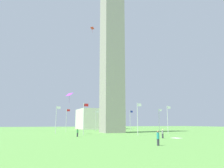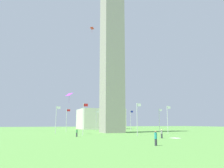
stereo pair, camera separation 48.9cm
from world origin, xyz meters
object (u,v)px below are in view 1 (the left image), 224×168
object	(u,v)px
flagpole_ne	(130,120)
flagpole_s	(56,118)
flagpole_nw	(168,118)
person_gray_shirt	(163,134)
flagpole_se	(67,119)
distant_building	(100,119)
flagpole_n	(159,119)
flagpole_sw	(84,117)
flagpole_w	(138,117)
kite_red_diamond	(92,28)
flagpole_e	(96,120)
person_teal_shirt	(158,138)
kite_purple_diamond	(69,95)
picnic_blanket_near_first_person	(176,138)
obelisk_monument	(112,43)
person_green_shirt	(77,133)

from	to	relation	value
flagpole_ne	flagpole_s	size ratio (longest dim) A/B	1.00
flagpole_nw	person_gray_shirt	distance (m)	19.10
flagpole_se	distant_building	bearing A→B (deg)	56.65
flagpole_n	flagpole_sw	bearing A→B (deg)	-157.50
flagpole_se	flagpole_w	xyz separation A→B (m)	(11.23, -27.12, 0.00)
kite_red_diamond	flagpole_w	bearing A→B (deg)	-44.90
flagpole_e	kite_red_diamond	bearing A→B (deg)	-110.09
person_teal_shirt	kite_purple_diamond	world-z (taller)	kite_purple_diamond
flagpole_w	flagpole_nw	xyz separation A→B (m)	(11.23, 4.65, 0.00)
flagpole_n	picnic_blanket_near_first_person	world-z (taller)	flagpole_n
flagpole_n	picnic_blanket_near_first_person	distance (m)	30.00
flagpole_s	person_teal_shirt	bearing A→B (deg)	-79.12
flagpole_s	flagpole_w	bearing A→B (deg)	-45.00
obelisk_monument	flagpole_s	xyz separation A→B (m)	(-15.82, 0.00, -22.99)
flagpole_e	flagpole_s	size ratio (longest dim) A/B	1.00
kite_red_diamond	picnic_blanket_near_first_person	distance (m)	35.05
person_gray_shirt	picnic_blanket_near_first_person	xyz separation A→B (m)	(2.66, -0.37, -0.79)
flagpole_n	person_teal_shirt	size ratio (longest dim) A/B	4.06
kite_purple_diamond	distant_building	size ratio (longest dim) A/B	0.13
flagpole_se	kite_red_diamond	distance (m)	30.03
flagpole_n	distant_building	bearing A→B (deg)	96.62
person_gray_shirt	kite_purple_diamond	world-z (taller)	kite_purple_diamond
person_gray_shirt	person_teal_shirt	world-z (taller)	person_teal_shirt
person_gray_shirt	kite_red_diamond	bearing A→B (deg)	26.35
flagpole_nw	distant_building	bearing A→B (deg)	90.54
flagpole_w	person_gray_shirt	bearing A→B (deg)	-92.11
flagpole_sw	distant_building	bearing A→B (deg)	68.53
person_green_shirt	kite_red_diamond	size ratio (longest dim) A/B	1.19
person_gray_shirt	picnic_blanket_near_first_person	size ratio (longest dim) A/B	0.89
flagpole_sw	flagpole_w	xyz separation A→B (m)	(11.23, -4.65, 0.00)
obelisk_monument	flagpole_ne	world-z (taller)	obelisk_monument
person_green_shirt	flagpole_w	bearing A→B (deg)	-39.62
flagpole_w	person_green_shirt	xyz separation A→B (m)	(-13.67, -0.05, -3.18)
flagpole_w	flagpole_n	bearing A→B (deg)	45.00
person_green_shirt	kite_purple_diamond	xyz separation A→B (m)	(0.07, 10.56, 8.92)
person_teal_shirt	kite_purple_diamond	size ratio (longest dim) A/B	0.67
kite_purple_diamond	distant_building	bearing A→B (deg)	64.04
kite_red_diamond	flagpole_nw	bearing A→B (deg)	-10.98
obelisk_monument	distant_building	xyz separation A→B (m)	(10.78, 44.57, -22.25)
flagpole_se	picnic_blanket_near_first_person	world-z (taller)	flagpole_se
person_teal_shirt	kite_red_diamond	xyz separation A→B (m)	(0.15, 30.15, 26.50)
flagpole_nw	kite_purple_diamond	xyz separation A→B (m)	(-24.84, 5.86, 5.74)
flagpole_se	distant_building	size ratio (longest dim) A/B	0.36
flagpole_n	kite_purple_diamond	distance (m)	30.52
flagpole_nw	person_gray_shirt	world-z (taller)	flagpole_nw
flagpole_w	flagpole_s	bearing A→B (deg)	135.00
flagpole_w	flagpole_ne	bearing A→B (deg)	67.50
flagpole_se	flagpole_sw	xyz separation A→B (m)	(-0.00, -22.46, 0.00)
flagpole_w	picnic_blanket_near_first_person	bearing A→B (deg)	-77.80
flagpole_nw	flagpole_s	bearing A→B (deg)	157.50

